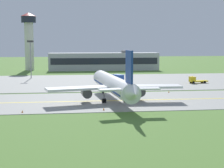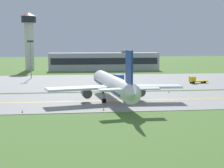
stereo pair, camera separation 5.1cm
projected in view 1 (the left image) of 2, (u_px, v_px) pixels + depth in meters
name	position (u px, v px, depth m)	size (l,w,h in m)	color
ground_plane	(112.00, 101.00, 87.77)	(500.00, 500.00, 0.00)	#517A33
taxiway_strip	(112.00, 101.00, 87.76)	(240.00, 28.00, 0.10)	gray
apron_pad	(125.00, 81.00, 130.39)	(140.00, 52.00, 0.10)	gray
taxiway_centreline	(112.00, 101.00, 87.76)	(220.00, 0.60, 0.01)	yellow
airplane_lead	(113.00, 85.00, 86.28)	(32.40, 39.66, 12.70)	white
service_truck_baggage	(196.00, 80.00, 123.81)	(6.58, 2.85, 2.59)	yellow
service_truck_fuel	(117.00, 77.00, 129.61)	(4.60, 6.27, 2.60)	#264CA5
terminal_building	(104.00, 62.00, 178.87)	(54.16, 8.36, 9.85)	#B2B2B7
control_tower	(29.00, 36.00, 178.96)	(7.60, 7.60, 28.40)	silver
apron_light_mast	(31.00, 54.00, 139.62)	(2.40, 0.50, 14.70)	gray
traffic_cone_near_edge	(169.00, 92.00, 101.21)	(0.44, 0.44, 0.60)	orange
traffic_cone_mid_edge	(22.00, 112.00, 73.08)	(0.44, 0.44, 0.60)	orange
traffic_cone_far_edge	(104.00, 109.00, 75.55)	(0.44, 0.44, 0.60)	orange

